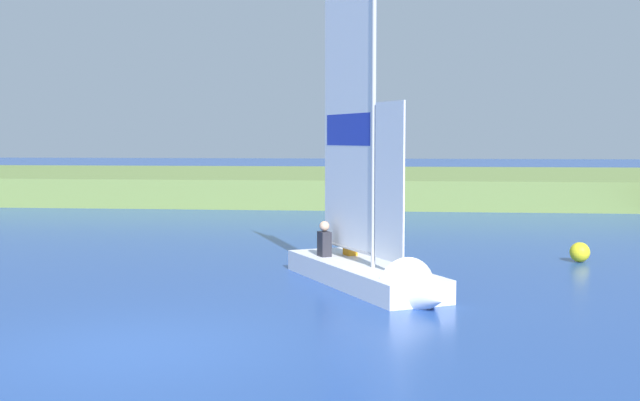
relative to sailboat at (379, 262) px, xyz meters
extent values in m
plane|color=#234793|center=(-3.01, -4.41, -0.53)|extent=(200.00, 200.00, 0.00)
cube|color=olive|center=(-3.01, 23.76, 0.04)|extent=(80.00, 15.43, 1.14)
cube|color=white|center=(-0.34, 0.60, -0.33)|extent=(3.29, 4.51, 0.40)
cone|color=white|center=(0.77, -1.35, -0.33)|extent=(1.52, 1.52, 1.11)
cylinder|color=#B7B7BC|center=(-0.12, 0.21, 2.82)|extent=(0.08, 0.08, 5.90)
cube|color=white|center=(-0.65, 1.14, 2.63)|extent=(1.09, 1.88, 5.02)
cube|color=#1E33B2|center=(-0.65, 1.14, 2.36)|extent=(0.98, 1.70, 0.60)
cube|color=white|center=(0.18, -0.32, 1.45)|extent=(0.53, 0.91, 2.77)
cylinder|color=#B7B7BC|center=(-0.65, 1.14, 0.09)|extent=(1.11, 1.90, 0.06)
cube|color=#26262D|center=(-1.14, 1.46, 0.11)|extent=(0.31, 0.34, 0.49)
sphere|color=tan|center=(-1.14, 1.46, 0.47)|extent=(0.20, 0.20, 0.20)
cube|color=orange|center=(-0.64, 1.68, 0.17)|extent=(0.31, 0.34, 0.60)
sphere|color=tan|center=(-0.64, 1.68, 0.58)|extent=(0.20, 0.20, 0.20)
sphere|color=yellow|center=(4.28, 3.96, -0.31)|extent=(0.44, 0.44, 0.44)
camera|label=1|loc=(0.55, -14.42, 2.20)|focal=45.75mm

